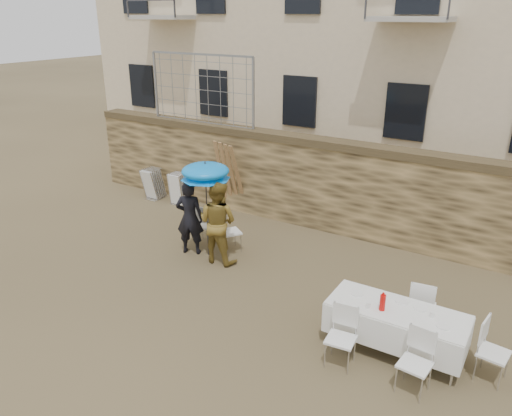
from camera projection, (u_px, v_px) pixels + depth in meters
The scene contains 17 objects.
ground at pixel (172, 316), 8.83m from camera, with size 80.00×80.00×0.00m, color brown.
stone_wall at pixel (301, 181), 12.39m from camera, with size 13.00×0.50×2.20m, color brown.
chain_link_fence at pixel (202, 90), 13.11m from camera, with size 3.20×0.06×1.80m, color gray, non-canonical shape.
man_suit at pixel (190, 218), 10.86m from camera, with size 0.61×0.40×1.67m, color black.
woman_dress at pixel (218, 222), 10.47m from camera, with size 0.88×0.68×1.80m, color #AE8A35.
umbrella at pixel (205, 174), 10.37m from camera, with size 1.04×1.04×1.99m.
couple_chair_left at pixel (206, 224), 11.43m from camera, with size 0.48×0.48×0.96m, color white, non-canonical shape.
couple_chair_right at pixel (231, 231), 11.09m from camera, with size 0.48×0.48×0.96m, color white, non-canonical shape.
banquet_table at pixel (397, 311), 7.65m from camera, with size 2.10×0.85×0.78m.
soda_bottle at pixel (383, 303), 7.57m from camera, with size 0.09×0.09×0.26m, color red.
table_chair_front_left at pixel (341, 338), 7.45m from camera, with size 0.48×0.48×0.96m, color white, non-canonical shape.
table_chair_front_right at pixel (415, 363), 6.91m from camera, with size 0.48×0.48×0.96m, color white, non-canonical shape.
table_chair_back at pixel (422, 305), 8.28m from camera, with size 0.48×0.48×0.96m, color white, non-canonical shape.
table_chair_side at pixel (494, 352), 7.14m from camera, with size 0.48×0.48×0.96m, color white, non-canonical shape.
chair_stack_left at pixel (158, 181), 14.36m from camera, with size 0.46×0.55×0.92m, color white, non-canonical shape.
chair_stack_right at pixel (182, 187), 13.92m from camera, with size 0.46×0.47×0.92m, color white, non-canonical shape.
wood_planks at pixel (231, 177), 13.00m from camera, with size 0.70×0.20×2.00m, color #A37749, non-canonical shape.
Camera 1 is at (5.20, -5.61, 5.02)m, focal length 35.00 mm.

